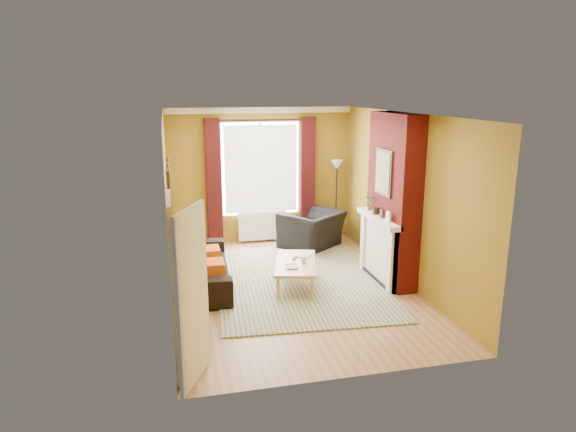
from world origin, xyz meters
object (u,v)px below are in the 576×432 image
Objects in this scene: sofa at (201,265)px; armchair at (312,230)px; wicker_stool at (292,238)px; coffee_table at (296,264)px; floor_lamp at (337,177)px.

sofa is 1.97× the size of armchair.
coffee_table is at bearing -102.03° from wicker_stool.
sofa is 2.80m from armchair.
armchair reaches higher than wicker_stool.
armchair is 2.69× the size of wicker_stool.
coffee_table is (-0.84, -1.99, 0.01)m from armchair.
coffee_table is 3.29× the size of wicker_stool.
wicker_stool is at bearing -161.25° from floor_lamp.
armchair is (2.34, 1.54, 0.04)m from sofa.
sofa is at bearing -3.80° from armchair.
floor_lamp is (0.63, 0.37, 0.99)m from armchair.
sofa is at bearing -141.04° from wicker_stool.
coffee_table is at bearing -104.12° from sofa.
coffee_table and wicker_stool have the same top height.
floor_lamp reaches higher than armchair.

